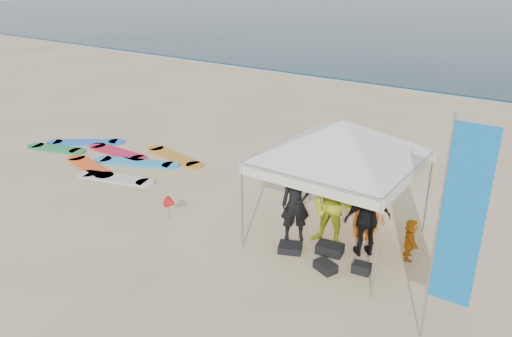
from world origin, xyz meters
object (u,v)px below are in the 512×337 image
at_px(person_seated, 410,239).
at_px(feather_flag, 459,221).
at_px(person_black_a, 296,203).
at_px(person_orange_a, 365,204).
at_px(surfboard_spread, 112,158).
at_px(person_orange_b, 369,197).
at_px(person_black_b, 368,219).
at_px(canopy_tent, 344,121).
at_px(marker_pennant, 171,203).
at_px(person_yellow, 332,207).

bearing_deg(person_seated, feather_flag, -172.38).
distance_m(person_black_a, person_orange_a, 1.55).
bearing_deg(feather_flag, surfboard_spread, 166.78).
relative_size(person_orange_b, feather_flag, 0.43).
relative_size(person_black_b, surfboard_spread, 0.30).
distance_m(person_orange_b, feather_flag, 4.14).
bearing_deg(person_orange_b, person_orange_a, 73.65).
height_order(canopy_tent, marker_pennant, canopy_tent).
xyz_separation_m(person_yellow, canopy_tent, (0.01, 0.26, 1.88)).
relative_size(person_orange_b, person_seated, 1.86).
relative_size(person_orange_a, surfboard_spread, 0.29).
relative_size(person_black_a, surfboard_spread, 0.31).
relative_size(person_orange_a, canopy_tent, 0.39).
height_order(canopy_tent, surfboard_spread, canopy_tent).
relative_size(person_black_b, feather_flag, 0.44).
bearing_deg(person_orange_a, person_black_b, 135.44).
height_order(person_black_b, marker_pennant, person_black_b).
distance_m(person_yellow, person_orange_a, 0.85).
bearing_deg(surfboard_spread, person_orange_b, 2.16).
xyz_separation_m(person_seated, feather_flag, (1.30, -2.28, 1.85)).
relative_size(person_yellow, feather_flag, 0.48).
xyz_separation_m(person_seated, surfboard_spread, (-9.83, 0.33, -0.42)).
bearing_deg(person_black_a, person_orange_b, 9.23).
distance_m(person_black_a, marker_pennant, 3.05).
bearing_deg(marker_pennant, person_black_b, 16.31).
bearing_deg(person_black_b, marker_pennant, -26.80).
relative_size(feather_flag, marker_pennant, 6.13).
height_order(person_black_b, surfboard_spread, person_black_b).
bearing_deg(person_orange_b, surfboard_spread, -24.14).
height_order(person_orange_a, surfboard_spread, person_orange_a).
bearing_deg(person_black_b, person_seated, 161.17).
bearing_deg(person_orange_a, surfboard_spread, 17.07).
bearing_deg(person_orange_a, person_seated, -175.17).
relative_size(person_yellow, marker_pennant, 2.93).
bearing_deg(person_orange_b, marker_pennant, 3.69).
height_order(person_orange_a, person_seated, person_orange_a).
xyz_separation_m(feather_flag, surfboard_spread, (-11.13, 2.61, -2.27)).
xyz_separation_m(canopy_tent, feather_flag, (2.91, -2.10, -0.51)).
bearing_deg(person_black_b, feather_flag, 94.97).
distance_m(feather_flag, marker_pennant, 6.83).
relative_size(person_yellow, person_orange_b, 1.10).
bearing_deg(person_black_b, person_orange_a, -105.19).
bearing_deg(person_black_b, canopy_tent, -56.68).
bearing_deg(person_black_b, person_black_a, -31.96).
height_order(person_yellow, canopy_tent, canopy_tent).
xyz_separation_m(person_black_a, person_yellow, (0.77, 0.24, 0.04)).
relative_size(person_black_a, person_black_b, 1.04).
xyz_separation_m(person_orange_a, person_orange_b, (-0.07, 0.39, 0.01)).
xyz_separation_m(person_black_b, canopy_tent, (-0.78, 0.19, 1.95)).
xyz_separation_m(person_black_a, marker_pennant, (-2.86, -0.99, -0.40)).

